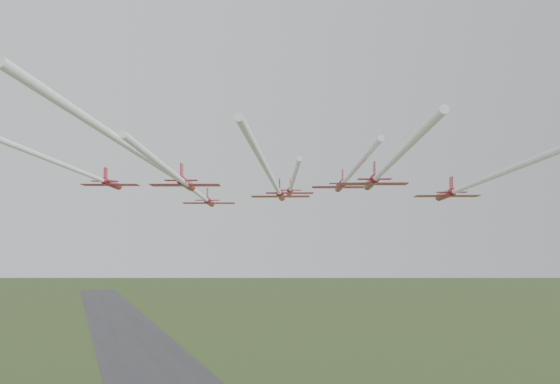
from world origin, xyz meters
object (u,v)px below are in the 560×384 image
object	(u,v)px
jet_row3_left	(80,171)
jet_row4_right	(381,173)
jet_row3_right	(464,188)
jet_lead	(291,186)
jet_row2_right	(347,179)
jet_row2_left	(196,192)
jet_row4_left	(164,170)
jet_row3_mid	(275,184)

from	to	relation	value
jet_row3_left	jet_row4_right	distance (m)	36.39
jet_row3_right	jet_row4_right	world-z (taller)	jet_row4_right
jet_lead	jet_row2_right	world-z (taller)	jet_row2_right
jet_row2_left	jet_row2_right	distance (m)	23.19
jet_row3_right	jet_row4_left	world-z (taller)	jet_row4_left
jet_lead	jet_row3_right	distance (m)	34.65
jet_row3_left	jet_row3_mid	distance (m)	23.80
jet_row4_left	jet_row4_right	size ratio (longest dim) A/B	1.23
jet_row3_left	jet_row3_mid	xyz separation A→B (m)	(22.61, -7.25, -1.55)
jet_lead	jet_row2_right	bearing A→B (deg)	-57.37
jet_row2_right	jet_row4_right	bearing A→B (deg)	-87.98
jet_lead	jet_row4_left	distance (m)	45.34
jet_row4_left	jet_row3_left	bearing A→B (deg)	135.66
jet_row2_right	jet_row3_mid	bearing A→B (deg)	-120.54
jet_row3_left	jet_row4_left	size ratio (longest dim) A/B	1.01
jet_row2_right	jet_row3_mid	distance (m)	20.93
jet_row2_left	jet_row4_left	bearing A→B (deg)	-91.29
jet_lead	jet_row3_right	world-z (taller)	jet_lead
jet_row2_left	jet_row4_right	world-z (taller)	jet_row4_right
jet_lead	jet_row3_right	size ratio (longest dim) A/B	1.03
jet_lead	jet_row3_mid	world-z (taller)	jet_lead
jet_lead	jet_row3_left	size ratio (longest dim) A/B	0.88
jet_row3_left	jet_row4_right	xyz separation A→B (m)	(30.35, -20.02, -1.35)
jet_lead	jet_row4_right	xyz separation A→B (m)	(-4.32, -40.53, -2.66)
jet_row3_right	jet_row4_right	bearing A→B (deg)	-132.33
jet_row2_left	jet_row2_right	xyz separation A→B (m)	(23.02, 0.54, 2.76)
jet_row3_left	jet_row3_mid	bearing A→B (deg)	0.71
jet_lead	jet_row3_left	world-z (taller)	jet_lead
jet_row2_left	jet_row3_right	world-z (taller)	jet_row3_right
jet_row4_right	jet_row3_left	bearing A→B (deg)	167.39
jet_row2_left	jet_row4_left	world-z (taller)	jet_row4_left
jet_row4_left	jet_lead	bearing A→B (deg)	73.09
jet_row3_right	jet_lead	bearing A→B (deg)	130.75
jet_lead	jet_row2_left	size ratio (longest dim) A/B	0.74
jet_row4_right	jet_row2_right	bearing A→B (deg)	93.64
jet_lead	jet_row4_left	bearing A→B (deg)	-108.31
jet_lead	jet_row2_right	xyz separation A→B (m)	(3.77, -14.34, -0.10)
jet_lead	jet_row3_mid	size ratio (longest dim) A/B	0.84
jet_row2_right	jet_row3_left	bearing A→B (deg)	-151.71
jet_row3_left	jet_row4_right	bearing A→B (deg)	-14.92
jet_row3_left	jet_row4_left	distance (m)	17.93
jet_row4_left	jet_row3_right	bearing A→B (deg)	25.28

